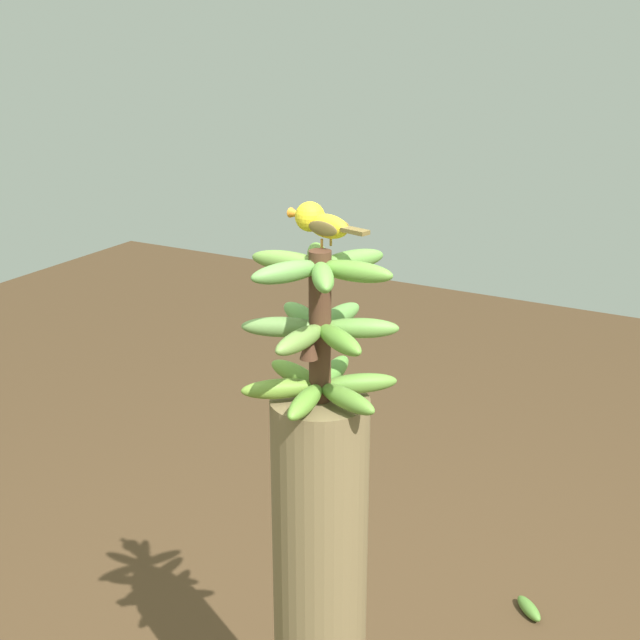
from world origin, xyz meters
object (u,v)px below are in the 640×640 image
object	(u,v)px
banana_bunch	(320,328)
fallen_banana	(529,608)
perched_bird	(319,222)
banana_tree	(320,617)

from	to	relation	value
banana_bunch	fallen_banana	bearing A→B (deg)	-105.03
banana_bunch	perched_bird	world-z (taller)	perched_bird
perched_bird	fallen_banana	size ratio (longest dim) A/B	1.61
fallen_banana	perched_bird	bearing A→B (deg)	72.99
banana_bunch	fallen_banana	world-z (taller)	banana_bunch
banana_bunch	banana_tree	bearing A→B (deg)	-95.82
perched_bird	banana_bunch	bearing A→B (deg)	121.75
banana_tree	perched_bird	xyz separation A→B (m)	(0.02, -0.04, 0.87)
perched_bird	fallen_banana	xyz separation A→B (m)	(-0.27, -0.87, -1.37)
banana_bunch	fallen_banana	distance (m)	1.50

